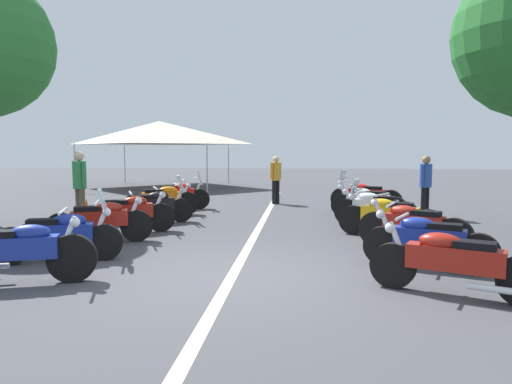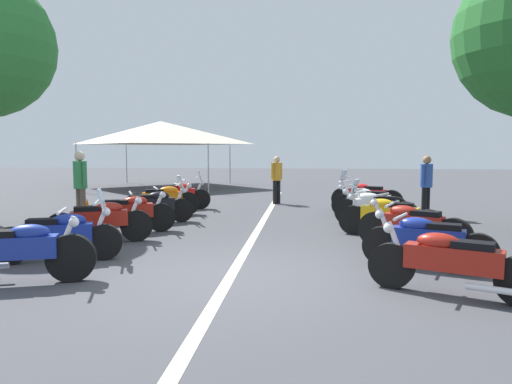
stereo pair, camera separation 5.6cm
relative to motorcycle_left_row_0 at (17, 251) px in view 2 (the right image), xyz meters
name	(u,v)px [view 2 (the right image)]	position (x,y,z in m)	size (l,w,h in m)	color
ground_plane	(231,276)	(0.72, -2.80, -0.47)	(80.00, 80.00, 0.00)	#424247
lane_centre_stripe	(258,229)	(4.81, -2.80, -0.46)	(19.33, 0.16, 0.01)	beige
motorcycle_left_row_0	(17,251)	(0.00, 0.00, 0.00)	(0.89, 2.01, 1.01)	black
motorcycle_left_row_1	(60,234)	(1.31, 0.10, -0.01)	(0.89, 1.96, 1.19)	black
motorcycle_left_row_2	(101,220)	(2.86, 0.11, -0.01)	(1.01, 1.91, 1.00)	black
motorcycle_left_row_3	(128,213)	(4.01, -0.01, -0.01)	(1.05, 1.96, 1.00)	black
motorcycle_left_row_4	(153,205)	(5.42, -0.11, -0.01)	(1.08, 1.93, 1.19)	black
motorcycle_left_row_5	(163,199)	(6.81, 0.05, -0.01)	(0.98, 1.95, 1.00)	black
motorcycle_left_row_6	(178,194)	(8.21, 0.00, -0.01)	(0.79, 2.01, 1.20)	black
motorcycle_right_row_0	(451,261)	(0.06, -5.67, -0.02)	(1.08, 1.97, 0.98)	black
motorcycle_right_row_1	(427,241)	(1.41, -5.72, -0.02)	(0.95, 1.92, 0.99)	black
motorcycle_right_row_2	(412,226)	(2.72, -5.78, 0.00)	(1.19, 1.83, 1.01)	black
motorcycle_right_row_3	(388,215)	(4.11, -5.61, 0.00)	(1.00, 2.08, 1.20)	black
motorcycle_right_row_4	(375,208)	(5.48, -5.53, -0.01)	(0.96, 1.91, 1.00)	black
motorcycle_right_row_5	(368,201)	(6.95, -5.55, -0.02)	(1.11, 1.93, 0.98)	black
motorcycle_right_row_6	(365,196)	(8.23, -5.64, 0.01)	(1.07, 2.01, 1.23)	black
traffic_cone_0	(87,211)	(5.46, 1.62, -0.17)	(0.36, 0.36, 0.61)	orange
traffic_cone_1	(83,218)	(4.28, 1.15, -0.17)	(0.36, 0.36, 0.61)	orange
bystander_0	(277,176)	(10.01, -2.92, 0.47)	(0.44, 0.35, 1.61)	black
bystander_1	(80,181)	(5.06, 1.57, 0.59)	(0.35, 0.45, 1.79)	brown
bystander_2	(426,182)	(7.10, -7.10, 0.52)	(0.43, 0.37, 1.67)	black
event_tent	(161,133)	(16.49, 3.05, 2.18)	(6.43, 6.43, 3.20)	beige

